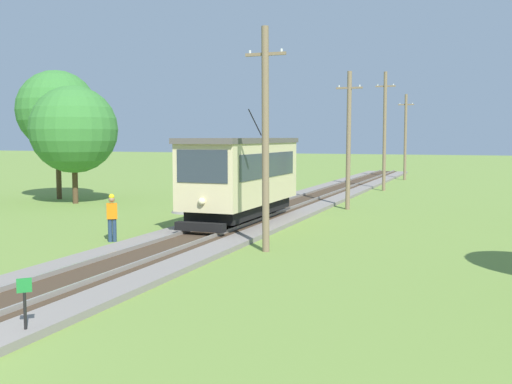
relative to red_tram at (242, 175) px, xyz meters
name	(u,v)px	position (x,y,z in m)	size (l,w,h in m)	color
red_tram	(242,175)	(0.00, 0.00, 0.00)	(2.60, 8.54, 4.79)	beige
utility_pole_near_tram	(265,138)	(3.09, -5.54, 1.64)	(1.40, 0.36, 7.48)	#7A664C
utility_pole_mid	(349,139)	(3.09, 7.46, 1.56)	(1.40, 0.33, 7.32)	#7A664C
utility_pole_far	(385,130)	(3.09, 19.51, 2.14)	(1.40, 0.37, 8.46)	#7A664C
utility_pole_distant	(405,136)	(3.09, 31.34, 1.73)	(1.40, 0.41, 7.65)	#7A664C
trackside_signal_marker	(25,304)	(1.79, -15.54, -1.53)	(0.21, 0.21, 1.18)	black
gravel_pile	(193,199)	(-4.07, 3.35, -1.50)	(2.25, 2.25, 1.39)	gray
track_worker	(112,215)	(-2.87, -5.69, -1.21)	(0.45, 0.42, 1.78)	navy
tree_left_near	(74,130)	(-12.35, 4.66, 2.09)	(5.02, 5.02, 6.80)	#4C3823
tree_right_far	(57,110)	(-14.90, 6.40, 3.30)	(4.89, 4.89, 7.95)	#4C3823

